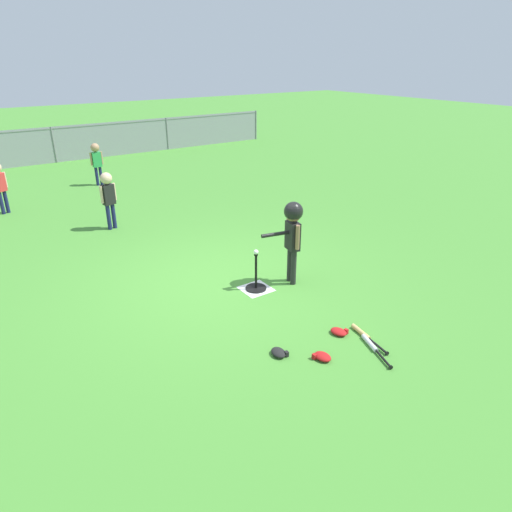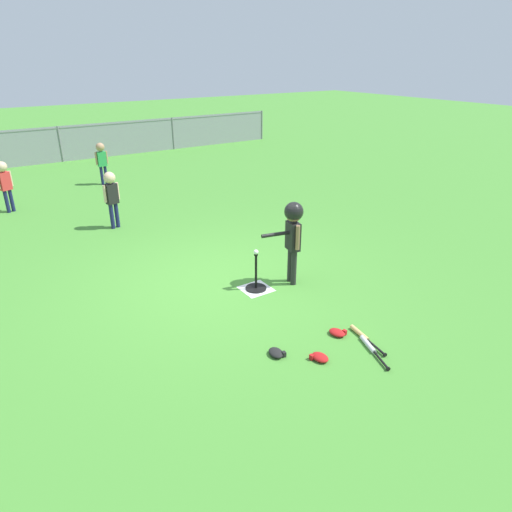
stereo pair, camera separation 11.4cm
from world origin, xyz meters
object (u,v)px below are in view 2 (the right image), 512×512
glove_by_plate (337,333)px  spare_bat_silver (371,348)px  batter_child (293,226)px  baseball_on_tee (256,252)px  glove_tossed_aside (320,357)px  glove_near_bats (276,353)px  fielder_deep_right (102,158)px  fielder_near_left (111,192)px  batting_tee (256,284)px  spare_bat_wood (363,336)px  fielder_deep_left (4,180)px

glove_by_plate → spare_bat_silver: bearing=-75.9°
batter_child → spare_bat_silver: 2.17m
baseball_on_tee → glove_tossed_aside: baseball_on_tee is taller
batter_child → glove_by_plate: 1.79m
glove_by_plate → glove_near_bats: (-0.90, 0.08, 0.00)m
fielder_deep_right → fielder_near_left: bearing=-103.5°
batting_tee → spare_bat_wood: batting_tee is taller
fielder_near_left → fielder_deep_right: 3.66m
batter_child → spare_bat_wood: bearing=-96.2°
fielder_deep_right → glove_near_bats: bearing=-94.2°
spare_bat_silver → glove_near_bats: (-1.02, 0.54, 0.01)m
glove_tossed_aside → fielder_deep_left: bearing=105.3°
fielder_deep_left → baseball_on_tee: bearing=-67.5°
batting_tee → fielder_deep_left: size_ratio=0.50×
baseball_on_tee → fielder_deep_right: size_ratio=0.07×
baseball_on_tee → spare_bat_silver: 2.17m
batter_child → fielder_deep_right: batter_child is taller
batting_tee → spare_bat_silver: size_ratio=0.89×
batter_child → fielder_near_left: bearing=110.7°
fielder_near_left → glove_near_bats: bearing=-88.0°
batting_tee → glove_tossed_aside: batting_tee is taller
spare_bat_silver → glove_by_plate: (-0.12, 0.46, 0.01)m
glove_by_plate → glove_near_bats: bearing=174.9°
batting_tee → glove_tossed_aside: bearing=-100.8°
batting_tee → baseball_on_tee: 0.53m
batter_child → glove_tossed_aside: 2.19m
fielder_deep_left → glove_near_bats: 7.97m
spare_bat_silver → spare_bat_wood: (0.10, 0.23, 0.00)m
batter_child → glove_near_bats: 2.12m
glove_tossed_aside → spare_bat_wood: bearing=3.2°
spare_bat_wood → glove_tossed_aside: bearing=-176.8°
baseball_on_tee → glove_tossed_aside: 2.00m
batting_tee → fielder_deep_right: 7.44m
batter_child → spare_bat_silver: (-0.29, -1.95, -0.90)m
fielder_deep_left → glove_by_plate: fielder_deep_left is taller
fielder_deep_left → glove_tossed_aside: 8.40m
batting_tee → fielder_deep_right: bearing=90.5°
spare_bat_silver → spare_bat_wood: 0.25m
spare_bat_wood → glove_by_plate: (-0.22, 0.23, 0.01)m
fielder_deep_right → spare_bat_silver: bearing=-87.9°
baseball_on_tee → fielder_deep_left: bearing=112.5°
batting_tee → glove_by_plate: (0.17, -1.61, -0.05)m
glove_by_plate → glove_tossed_aside: same height
batting_tee → fielder_near_left: fielder_near_left is taller
glove_by_plate → glove_tossed_aside: size_ratio=1.05×
fielder_near_left → fielder_deep_left: bearing=125.1°
glove_near_bats → batting_tee: bearing=64.5°
fielder_deep_left → glove_by_plate: (2.74, -7.80, -0.70)m
spare_bat_silver → glove_tossed_aside: (-0.65, 0.19, 0.01)m
fielder_near_left → glove_by_plate: size_ratio=4.66×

